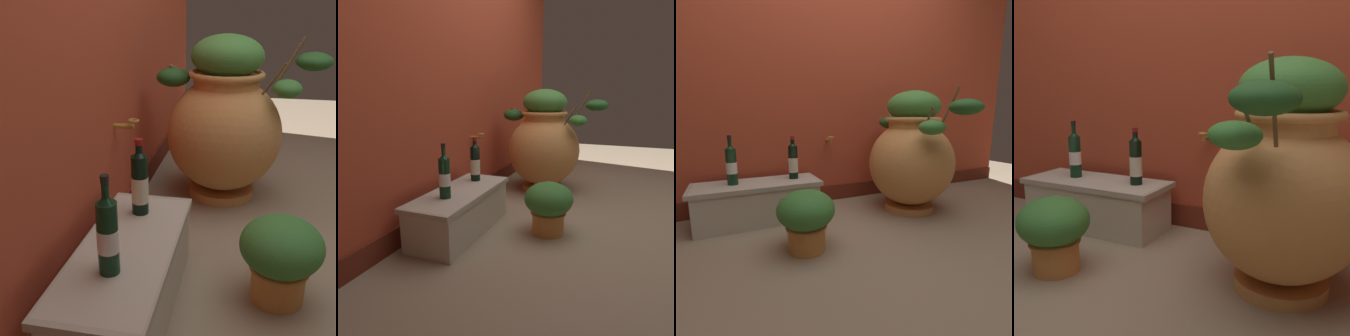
% 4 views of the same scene
% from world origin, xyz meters
% --- Properties ---
extents(ground_plane, '(7.00, 7.00, 0.00)m').
position_xyz_m(ground_plane, '(0.00, 0.00, 0.00)').
color(ground_plane, gray).
extents(back_wall, '(4.40, 0.33, 2.60)m').
position_xyz_m(back_wall, '(-0.00, 1.20, 1.29)').
color(back_wall, '#B74228').
rests_on(back_wall, ground_plane).
extents(terracotta_urn, '(0.67, 0.97, 0.96)m').
position_xyz_m(terracotta_urn, '(0.54, 0.60, 0.46)').
color(terracotta_urn, '#D68E4C').
rests_on(terracotta_urn, ground_plane).
extents(stone_ledge, '(0.89, 0.35, 0.29)m').
position_xyz_m(stone_ledge, '(-0.63, 0.86, 0.16)').
color(stone_ledge, beige).
rests_on(stone_ledge, ground_plane).
extents(wine_bottle_left, '(0.07, 0.07, 0.34)m').
position_xyz_m(wine_bottle_left, '(-0.79, 0.87, 0.44)').
color(wine_bottle_left, black).
rests_on(wine_bottle_left, stone_ledge).
extents(wine_bottle_middle, '(0.07, 0.07, 0.32)m').
position_xyz_m(wine_bottle_middle, '(-0.36, 0.88, 0.43)').
color(wine_bottle_middle, black).
rests_on(wine_bottle_middle, stone_ledge).
extents(potted_shrub, '(0.33, 0.32, 0.35)m').
position_xyz_m(potted_shrub, '(-0.43, 0.30, 0.20)').
color(potted_shrub, '#CC7F3D').
rests_on(potted_shrub, ground_plane).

